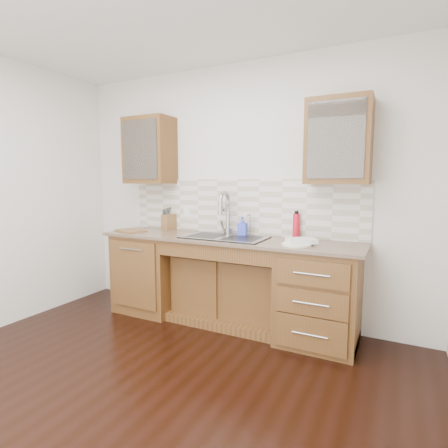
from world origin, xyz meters
The scene contains 24 objects.
ground centered at (0.00, 0.00, -0.05)m, with size 4.00×3.50×0.10m, color black.
wall_back centered at (0.00, 1.80, 1.35)m, with size 4.00×0.10×2.70m, color silver.
base_cabinet_left centered at (-0.95, 1.44, 0.44)m, with size 0.70×0.62×0.88m, color #593014.
base_cabinet_center centered at (0.00, 1.53, 0.35)m, with size 1.20×0.44×0.70m, color #593014.
base_cabinet_right centered at (0.95, 1.44, 0.44)m, with size 0.70×0.62×0.88m, color #593014.
countertop centered at (0.00, 1.43, 0.90)m, with size 2.70×0.65×0.03m, color #84705B.
backsplash centered at (0.00, 1.74, 1.21)m, with size 2.70×0.02×0.59m, color beige.
sink centered at (0.00, 1.41, 0.83)m, with size 0.84×0.46×0.19m, color #9E9EA5.
faucet centered at (-0.07, 1.64, 1.11)m, with size 0.04×0.04×0.40m, color #999993.
filter_tap centered at (0.18, 1.65, 1.03)m, with size 0.02×0.02×0.24m, color #999993.
upper_cabinet_left centered at (-1.05, 1.58, 1.83)m, with size 0.55×0.34×0.75m, color #593014.
upper_cabinet_right centered at (1.05, 1.58, 1.83)m, with size 0.55×0.34×0.75m, color #593014.
outlet_left centered at (-0.65, 1.73, 1.12)m, with size 0.08×0.01×0.12m, color white.
outlet_right centered at (0.65, 1.73, 1.12)m, with size 0.08×0.01×0.12m, color white.
soap_bottle centered at (0.12, 1.60, 1.01)m, with size 0.09×0.09×0.20m, color blue.
water_bottle centered at (0.66, 1.68, 1.03)m, with size 0.07×0.07×0.25m, color red.
plate centered at (0.76, 1.33, 0.92)m, with size 0.27×0.27×0.01m, color white.
dish_towel centered at (0.79, 1.38, 0.95)m, with size 0.25×0.18×0.04m, color white.
knife_block centered at (-0.85, 1.65, 1.00)m, with size 0.10×0.16×0.18m, color #985E2D.
cutting_board centered at (-1.16, 1.34, 0.92)m, with size 0.34×0.24×0.02m, color brown.
cup_left_a centered at (-1.10, 1.58, 1.77)m, with size 0.11×0.11×0.09m, color silver.
cup_left_b centered at (-0.90, 1.58, 1.77)m, with size 0.10×0.10×0.09m, color silver.
cup_right_a centered at (1.01, 1.58, 1.77)m, with size 0.13×0.13×0.10m, color white.
cup_right_b centered at (1.14, 1.58, 1.78)m, with size 0.11×0.11×0.10m, color silver.
Camera 1 is at (1.56, -1.70, 1.48)m, focal length 28.00 mm.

